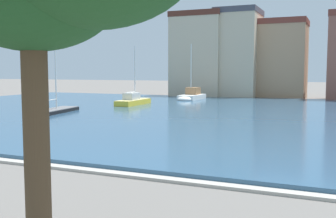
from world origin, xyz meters
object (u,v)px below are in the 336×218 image
(sailboat_yellow, at_px, (135,102))
(mooring_bollard, at_px, (36,161))
(sailboat_black, at_px, (58,111))
(sailboat_white, at_px, (191,97))

(sailboat_yellow, xyz_separation_m, mooring_bollard, (9.50, -26.81, -0.31))
(sailboat_black, distance_m, mooring_bollard, 20.29)
(sailboat_black, xyz_separation_m, mooring_bollard, (11.92, -16.43, -0.10))
(sailboat_white, distance_m, sailboat_black, 20.88)
(sailboat_black, height_order, mooring_bollard, sailboat_black)
(sailboat_white, xyz_separation_m, sailboat_black, (-5.45, -20.15, -0.26))
(sailboat_black, bearing_deg, sailboat_white, 74.86)
(sailboat_black, bearing_deg, sailboat_yellow, 76.91)
(sailboat_yellow, height_order, mooring_bollard, sailboat_yellow)
(sailboat_white, xyz_separation_m, sailboat_yellow, (-3.04, -9.77, -0.05))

